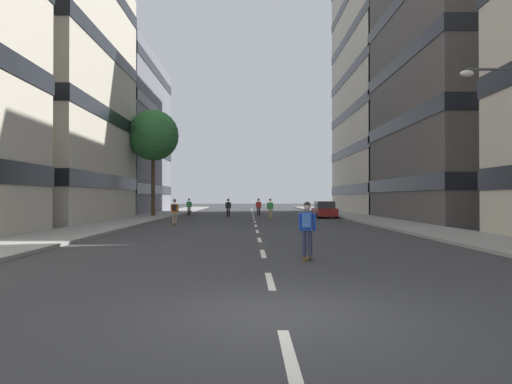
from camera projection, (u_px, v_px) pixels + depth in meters
ground_plane at (254, 220)px, 37.96m from camera, size 182.90×182.90×0.00m
sidewalk_left at (149, 217)px, 41.61m from camera, size 3.71×83.83×0.14m
sidewalk_right at (358, 217)px, 41.93m from camera, size 3.71×83.83×0.14m
lane_markings at (254, 219)px, 40.48m from camera, size 0.16×72.20×0.01m
building_left_far at (83, 134)px, 54.45m from camera, size 17.63×19.57×18.59m
building_right_mid at (506, 69)px, 36.73m from camera, size 17.63×17.70×24.22m
building_right_far at (420, 78)px, 55.20m from camera, size 17.63×20.40×32.26m
parked_car_near at (324, 210)px, 42.22m from camera, size 1.82×4.40×1.52m
street_tree_near at (153, 136)px, 43.63m from camera, size 4.84×4.84×10.08m
streetlamp_right at (506, 136)px, 16.54m from camera, size 2.13×0.30×6.50m
skater_0 at (259, 206)px, 44.99m from camera, size 0.54×0.91×1.78m
skater_1 at (307, 226)px, 14.07m from camera, size 0.57×0.92×1.78m
skater_2 at (175, 210)px, 31.40m from camera, size 0.54×0.91×1.78m
skater_3 at (270, 208)px, 39.59m from camera, size 0.53×0.90×1.78m
skater_4 at (189, 206)px, 46.68m from camera, size 0.55×0.92×1.78m
skater_5 at (228, 207)px, 42.65m from camera, size 0.53×0.90×1.78m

